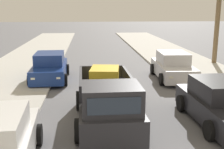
{
  "coord_description": "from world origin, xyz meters",
  "views": [
    {
      "loc": [
        -1.28,
        -3.64,
        4.01
      ],
      "look_at": [
        -0.25,
        8.46,
        1.2
      ],
      "focal_mm": 46.68,
      "sensor_mm": 36.0,
      "label": 1
    }
  ],
  "objects_px": {
    "car_right_mid": "(50,68)",
    "car_right_near": "(173,67)",
    "car_left_mid": "(219,103)",
    "pickup_truck": "(107,101)"
  },
  "relations": [
    {
      "from": "car_right_near",
      "to": "car_right_mid",
      "type": "height_order",
      "value": "same"
    },
    {
      "from": "car_right_mid",
      "to": "pickup_truck",
      "type": "bearing_deg",
      "value": -67.14
    },
    {
      "from": "pickup_truck",
      "to": "car_left_mid",
      "type": "distance_m",
      "value": 3.93
    },
    {
      "from": "pickup_truck",
      "to": "car_left_mid",
      "type": "xyz_separation_m",
      "value": [
        3.92,
        -0.24,
        -0.11
      ]
    },
    {
      "from": "pickup_truck",
      "to": "car_left_mid",
      "type": "height_order",
      "value": "pickup_truck"
    },
    {
      "from": "car_right_near",
      "to": "car_right_mid",
      "type": "xyz_separation_m",
      "value": [
        -6.94,
        0.35,
        0.0
      ]
    },
    {
      "from": "pickup_truck",
      "to": "car_right_near",
      "type": "height_order",
      "value": "pickup_truck"
    },
    {
      "from": "car_right_mid",
      "to": "car_right_near",
      "type": "bearing_deg",
      "value": -2.9
    },
    {
      "from": "car_right_near",
      "to": "car_left_mid",
      "type": "distance_m",
      "value": 6.48
    },
    {
      "from": "car_right_near",
      "to": "car_left_mid",
      "type": "bearing_deg",
      "value": -92.16
    }
  ]
}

